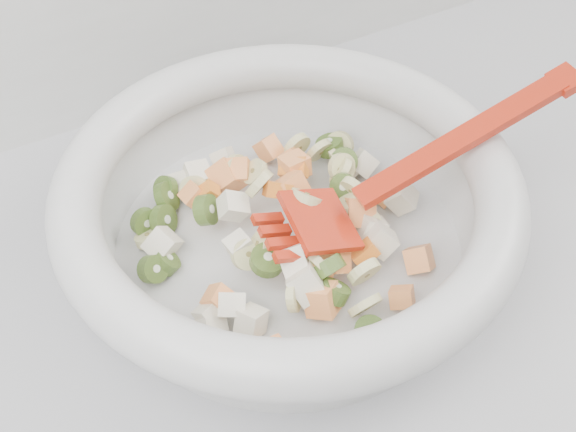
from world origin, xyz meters
TOP-DOWN VIEW (x-y plane):
  - mixing_bowl at (0.16, 1.48)m, footprint 0.42×0.37m

SIDE VIEW (x-z plane):
  - mixing_bowl at x=0.16m, z-range 0.89..1.03m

